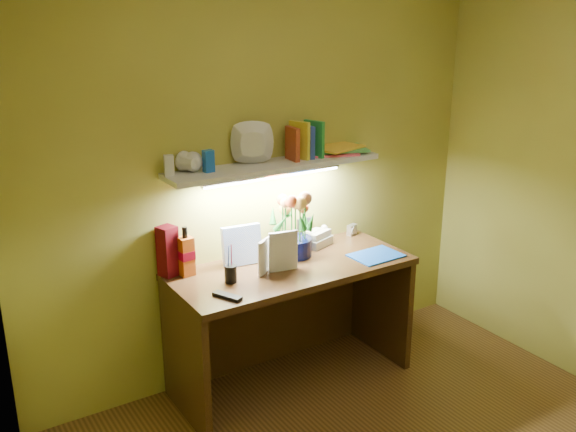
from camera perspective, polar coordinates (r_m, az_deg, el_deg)
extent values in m
cube|color=#34200E|center=(3.83, 0.33, -9.62)|extent=(1.40, 0.60, 0.75)
cube|color=silver|center=(4.16, 5.71, -1.22)|extent=(0.08, 0.05, 0.07)
cube|color=#50060D|center=(3.55, -10.64, -3.09)|extent=(0.11, 0.11, 0.28)
cylinder|color=black|center=(3.44, -5.14, -4.62)|extent=(0.08, 0.08, 0.16)
cube|color=black|center=(3.29, -5.42, -7.10)|extent=(0.11, 0.17, 0.02)
cube|color=blue|center=(3.84, 7.82, -3.50)|extent=(0.30, 0.23, 0.01)
imported|color=silver|center=(3.47, -2.59, -3.99)|extent=(0.14, 0.10, 0.20)
imported|color=silver|center=(3.53, -1.69, -3.32)|extent=(0.17, 0.05, 0.23)
cube|color=silver|center=(3.64, -1.13, 4.50)|extent=(1.30, 0.25, 0.03)
imported|color=silver|center=(3.42, -8.41, 4.41)|extent=(0.14, 0.14, 0.08)
imported|color=silver|center=(3.42, -8.21, 4.58)|extent=(0.14, 0.14, 0.10)
imported|color=silver|center=(3.57, -3.10, 4.94)|extent=(0.32, 0.32, 0.06)
cube|color=silver|center=(3.40, -10.53, 4.45)|extent=(0.06, 0.05, 0.11)
cube|color=blue|center=(3.45, -7.08, 4.87)|extent=(0.06, 0.05, 0.12)
cube|color=#A83E20|center=(3.68, 0.39, 6.43)|extent=(0.03, 0.13, 0.19)
cube|color=gold|center=(3.72, 1.01, 6.75)|extent=(0.07, 0.14, 0.22)
cube|color=#253F9E|center=(3.76, 1.74, 6.64)|extent=(0.04, 0.14, 0.19)
cube|color=#248E3E|center=(3.77, 2.33, 6.87)|extent=(0.06, 0.14, 0.21)
cube|color=#A83E20|center=(3.74, 1.12, 6.66)|extent=(0.03, 0.14, 0.20)
cube|color=#F85273|center=(3.88, 3.94, 5.65)|extent=(0.34, 0.30, 0.01)
cube|color=#56C365|center=(3.93, 4.61, 5.99)|extent=(0.37, 0.32, 0.01)
cube|color=yellow|center=(3.90, 4.40, 6.12)|extent=(0.34, 0.28, 0.01)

